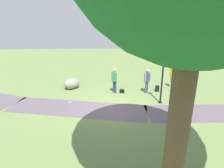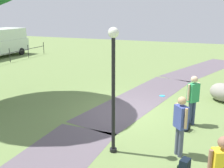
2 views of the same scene
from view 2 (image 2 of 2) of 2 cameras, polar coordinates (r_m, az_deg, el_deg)
The scene contains 10 objects.
ground_plane at distance 10.80m, azimuth 3.34°, elevation -5.81°, with size 48.00×48.00×0.00m, color olive.
footpath_segment_mid at distance 12.50m, azimuth 6.33°, elevation -2.82°, with size 8.26×3.73×0.01m.
footpath_segment_far at distance 19.54m, azimuth 18.77°, elevation 3.15°, with size 8.21×4.94×0.01m.
lamp_post at distance 7.14m, azimuth 0.29°, elevation 1.20°, with size 0.28×0.28×3.49m.
lawn_boulder at distance 12.81m, azimuth 22.27°, elevation -1.64°, with size 1.49×1.48×0.79m.
woman_with_handbag at distance 9.63m, azimuth 16.71°, elevation -2.62°, with size 0.43×0.42×1.77m.
man_near_boulder at distance 7.56m, azimuth 14.26°, elevation -7.78°, with size 0.43×0.42×1.71m.
handbag_on_grass at distance 9.47m, azimuth 15.53°, elevation -8.63°, with size 0.35×0.35×0.31m.
spare_backpack_on_lawn at distance 7.16m, azimuth 15.01°, elevation -16.50°, with size 0.32×0.32×0.40m.
frisbee_on_grass at distance 12.83m, azimuth 10.54°, elevation -2.49°, with size 0.27×0.27×0.02m.
Camera 2 is at (-9.60, -3.00, 3.94)m, focal length 43.34 mm.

